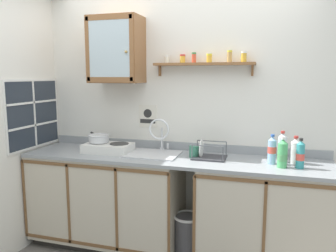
{
  "coord_description": "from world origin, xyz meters",
  "views": [
    {
      "loc": [
        0.83,
        -2.57,
        1.69
      ],
      "look_at": [
        -0.07,
        0.46,
        1.22
      ],
      "focal_mm": 35.86,
      "sensor_mm": 36.0,
      "label": 1
    }
  ],
  "objects": [
    {
      "name": "saucepan",
      "position": [
        -0.76,
        0.36,
        1.08
      ],
      "size": [
        0.29,
        0.28,
        0.08
      ],
      "color": "silver",
      "rests_on": "hot_plate_stove"
    },
    {
      "name": "trash_bin",
      "position": [
        0.17,
        0.27,
        0.22
      ],
      "size": [
        0.27,
        0.27,
        0.43
      ],
      "color": "#4C4C51",
      "rests_on": "ground"
    },
    {
      "name": "backsplash",
      "position": [
        0.0,
        0.64,
        0.99
      ],
      "size": [
        2.81,
        0.02,
        0.08
      ],
      "primitive_type": "cube",
      "color": "gray",
      "rests_on": "countertop"
    },
    {
      "name": "hot_plate_stove",
      "position": [
        -0.65,
        0.33,
        0.99
      ],
      "size": [
        0.46,
        0.29,
        0.09
      ],
      "color": "silver",
      "rests_on": "countertop"
    },
    {
      "name": "back_wall",
      "position": [
        0.0,
        0.67,
        1.29
      ],
      "size": [
        3.45,
        0.07,
        2.56
      ],
      "color": "silver",
      "rests_on": "ground"
    },
    {
      "name": "countertop",
      "position": [
        0.0,
        0.34,
        0.93
      ],
      "size": [
        2.81,
        0.64,
        0.03
      ],
      "primitive_type": "cube",
      "color": "gray",
      "rests_on": "lower_cabinet_run"
    },
    {
      "name": "lower_cabinet_run",
      "position": [
        -0.67,
        0.34,
        0.46
      ],
      "size": [
        1.49,
        0.62,
        0.92
      ],
      "color": "black",
      "rests_on": "ground"
    },
    {
      "name": "bottle_detergent_teal_2",
      "position": [
        1.1,
        0.26,
        1.06
      ],
      "size": [
        0.07,
        0.07,
        0.25
      ],
      "color": "teal",
      "rests_on": "countertop"
    },
    {
      "name": "bottle_water_clear_4",
      "position": [
        0.96,
        0.43,
        1.07
      ],
      "size": [
        0.08,
        0.08,
        0.27
      ],
      "color": "silver",
      "rests_on": "countertop"
    },
    {
      "name": "wall_cabinet",
      "position": [
        -0.61,
        0.49,
        1.94
      ],
      "size": [
        0.5,
        0.34,
        0.64
      ],
      "color": "brown"
    },
    {
      "name": "bottle_water_blue_0",
      "position": [
        0.88,
        0.34,
        1.07
      ],
      "size": [
        0.07,
        0.07,
        0.25
      ],
      "color": "#8CB7E0",
      "rests_on": "countertop"
    },
    {
      "name": "mug",
      "position": [
        0.2,
        0.38,
        1.0
      ],
      "size": [
        0.12,
        0.1,
        0.11
      ],
      "color": "#337259",
      "rests_on": "countertop"
    },
    {
      "name": "bottle_soda_green_1",
      "position": [
        0.96,
        0.24,
        1.06
      ],
      "size": [
        0.08,
        0.08,
        0.25
      ],
      "color": "#4CB266",
      "rests_on": "countertop"
    },
    {
      "name": "spice_shelf",
      "position": [
        0.24,
        0.58,
        1.81
      ],
      "size": [
        0.95,
        0.14,
        0.23
      ],
      "color": "brown"
    },
    {
      "name": "bottle_opaque_white_3",
      "position": [
        1.07,
        0.41,
        1.06
      ],
      "size": [
        0.08,
        0.08,
        0.24
      ],
      "color": "white",
      "rests_on": "countertop"
    },
    {
      "name": "window",
      "position": [
        -1.42,
        0.25,
        1.31
      ],
      "size": [
        0.03,
        0.78,
        0.69
      ],
      "color": "#262D38"
    },
    {
      "name": "dish_rack",
      "position": [
        0.33,
        0.38,
        0.98
      ],
      "size": [
        0.3,
        0.25,
        0.17
      ],
      "color": "#333338",
      "rests_on": "countertop"
    },
    {
      "name": "warning_sign",
      "position": [
        -0.34,
        0.64,
        1.28
      ],
      "size": [
        0.19,
        0.01,
        0.23
      ],
      "color": "silver"
    },
    {
      "name": "lower_cabinet_run_right",
      "position": [
        0.84,
        0.34,
        0.46
      ],
      "size": [
        1.15,
        0.62,
        0.92
      ],
      "color": "black",
      "rests_on": "ground"
    },
    {
      "name": "sink",
      "position": [
        -0.19,
        0.38,
        0.94
      ],
      "size": [
        0.5,
        0.44,
        0.45
      ],
      "color": "silver",
      "rests_on": "countertop"
    }
  ]
}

